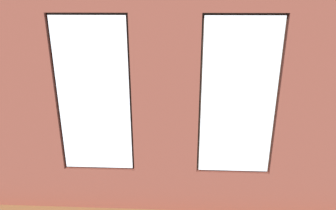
% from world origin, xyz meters
% --- Properties ---
extents(ground_plane, '(7.02, 5.60, 0.10)m').
position_xyz_m(ground_plane, '(0.00, 0.00, -0.05)').
color(ground_plane, brown).
extents(brick_wall_with_windows, '(6.42, 0.30, 3.55)m').
position_xyz_m(brick_wall_with_windows, '(-0.00, 2.42, 1.75)').
color(brick_wall_with_windows, brown).
rests_on(brick_wall_with_windows, ground_plane).
extents(white_wall_right, '(0.10, 4.60, 3.55)m').
position_xyz_m(white_wall_right, '(3.16, 0.20, 1.78)').
color(white_wall_right, silver).
rests_on(white_wall_right, ground_plane).
extents(couch_by_window, '(1.89, 0.87, 0.80)m').
position_xyz_m(couch_by_window, '(0.81, 1.77, 0.33)').
color(couch_by_window, black).
rests_on(couch_by_window, ground_plane).
extents(couch_left, '(0.91, 1.85, 0.80)m').
position_xyz_m(couch_left, '(-2.51, 0.65, 0.33)').
color(couch_left, black).
rests_on(couch_left, ground_plane).
extents(coffee_table, '(1.33, 0.82, 0.42)m').
position_xyz_m(coffee_table, '(0.19, 0.23, 0.37)').
color(coffee_table, '#A87547').
rests_on(coffee_table, ground_plane).
extents(cup_ceramic, '(0.09, 0.09, 0.11)m').
position_xyz_m(cup_ceramic, '(0.19, 0.23, 0.47)').
color(cup_ceramic, '#B23D38').
rests_on(cup_ceramic, coffee_table).
extents(candle_jar, '(0.08, 0.08, 0.10)m').
position_xyz_m(candle_jar, '(0.36, 0.13, 0.46)').
color(candle_jar, '#B7333D').
rests_on(candle_jar, coffee_table).
extents(table_plant_small, '(0.14, 0.14, 0.22)m').
position_xyz_m(table_plant_small, '(-0.17, 0.09, 0.54)').
color(table_plant_small, gray).
rests_on(table_plant_small, coffee_table).
extents(remote_silver, '(0.16, 0.15, 0.02)m').
position_xyz_m(remote_silver, '(0.09, 0.36, 0.43)').
color(remote_silver, '#B2B2B7').
rests_on(remote_silver, coffee_table).
extents(remote_gray, '(0.13, 0.17, 0.02)m').
position_xyz_m(remote_gray, '(0.59, 0.36, 0.43)').
color(remote_gray, '#59595B').
rests_on(remote_gray, coffee_table).
extents(media_console, '(0.98, 0.42, 0.56)m').
position_xyz_m(media_console, '(2.86, -0.06, 0.28)').
color(media_console, black).
rests_on(media_console, ground_plane).
extents(tv_flatscreen, '(0.98, 0.20, 0.70)m').
position_xyz_m(tv_flatscreen, '(2.86, -0.06, 0.91)').
color(tv_flatscreen, black).
rests_on(tv_flatscreen, media_console).
extents(potted_plant_corner_far_left, '(0.89, 0.87, 1.27)m').
position_xyz_m(potted_plant_corner_far_left, '(-2.67, 1.88, 0.84)').
color(potted_plant_corner_far_left, gray).
rests_on(potted_plant_corner_far_left, ground_plane).
extents(potted_plant_mid_room_small, '(0.24, 0.24, 0.42)m').
position_xyz_m(potted_plant_mid_room_small, '(-0.42, -1.03, 0.26)').
color(potted_plant_mid_room_small, brown).
rests_on(potted_plant_mid_room_small, ground_plane).
extents(potted_plant_corner_near_left, '(0.52, 0.52, 0.87)m').
position_xyz_m(potted_plant_corner_near_left, '(-2.66, -1.80, 0.55)').
color(potted_plant_corner_near_left, brown).
rests_on(potted_plant_corner_near_left, ground_plane).
extents(potted_plant_between_couches, '(0.48, 0.48, 0.77)m').
position_xyz_m(potted_plant_between_couches, '(-0.59, 1.72, 0.48)').
color(potted_plant_between_couches, brown).
rests_on(potted_plant_between_couches, ground_plane).
extents(potted_plant_foreground_right, '(1.03, 1.12, 1.40)m').
position_xyz_m(potted_plant_foreground_right, '(2.57, -1.75, 0.84)').
color(potted_plant_foreground_right, gray).
rests_on(potted_plant_foreground_right, ground_plane).
extents(potted_plant_near_tv, '(0.70, 0.76, 1.23)m').
position_xyz_m(potted_plant_near_tv, '(2.31, 0.89, 0.59)').
color(potted_plant_near_tv, '#9E5638').
rests_on(potted_plant_near_tv, ground_plane).
extents(potted_plant_beside_window_right, '(1.09, 1.00, 1.41)m').
position_xyz_m(potted_plant_beside_window_right, '(2.33, 1.86, 0.54)').
color(potted_plant_beside_window_right, brown).
rests_on(potted_plant_beside_window_right, ground_plane).
extents(potted_plant_by_left_couch, '(0.42, 0.42, 0.67)m').
position_xyz_m(potted_plant_by_left_couch, '(-2.11, -0.71, 0.45)').
color(potted_plant_by_left_couch, gray).
rests_on(potted_plant_by_left_couch, ground_plane).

